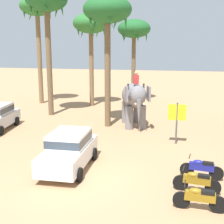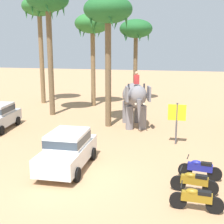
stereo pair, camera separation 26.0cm
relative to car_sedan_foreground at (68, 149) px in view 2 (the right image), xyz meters
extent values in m
plane|color=tan|center=(0.53, -0.85, -0.93)|extent=(120.00, 120.00, 0.00)
cube|color=white|center=(0.00, -0.04, -0.25)|extent=(1.88, 4.17, 0.76)
cube|color=white|center=(0.00, 0.06, 0.45)|extent=(1.65, 2.17, 0.64)
cube|color=#2D3842|center=(0.00, 0.06, 0.45)|extent=(1.67, 2.19, 0.35)
cylinder|color=black|center=(0.91, -1.27, -0.63)|extent=(0.21, 0.61, 0.60)
cylinder|color=black|center=(-0.79, -1.34, -0.63)|extent=(0.21, 0.61, 0.60)
cylinder|color=black|center=(0.80, 1.27, -0.63)|extent=(0.21, 0.61, 0.60)
cylinder|color=black|center=(-0.90, 1.20, -0.63)|extent=(0.21, 0.61, 0.60)
cylinder|color=black|center=(-6.10, 3.96, -0.63)|extent=(0.26, 0.62, 0.60)
cylinder|color=black|center=(-6.46, 6.48, -0.63)|extent=(0.26, 0.62, 0.60)
ellipsoid|color=slate|center=(1.59, 8.29, 1.22)|extent=(2.51, 3.45, 1.70)
cylinder|color=slate|center=(2.31, 7.55, -0.13)|extent=(0.52, 0.52, 1.60)
cylinder|color=slate|center=(1.48, 7.27, -0.13)|extent=(0.52, 0.52, 1.60)
cylinder|color=slate|center=(1.71, 9.31, -0.13)|extent=(0.52, 0.52, 1.60)
cylinder|color=slate|center=(0.88, 9.03, -0.13)|extent=(0.52, 0.52, 1.60)
ellipsoid|color=slate|center=(2.12, 6.75, 1.52)|extent=(1.36, 1.30, 1.20)
cube|color=slate|center=(2.77, 7.08, 1.57)|extent=(0.37, 0.80, 0.96)
cube|color=slate|center=(1.40, 6.61, 1.57)|extent=(0.37, 0.80, 0.96)
cone|color=slate|center=(2.26, 6.32, 0.52)|extent=(0.46, 0.46, 1.60)
cone|color=beige|center=(2.49, 6.45, 1.02)|extent=(0.29, 0.57, 0.21)
cone|color=beige|center=(2.00, 6.29, 1.02)|extent=(0.29, 0.57, 0.21)
cube|color=red|center=(1.87, 7.48, 2.42)|extent=(0.40, 0.34, 0.60)
sphere|color=tan|center=(1.87, 7.48, 2.84)|extent=(0.22, 0.22, 0.22)
cylinder|color=#333338|center=(2.36, 7.65, 1.87)|extent=(0.12, 0.12, 0.55)
cylinder|color=#333338|center=(1.38, 7.32, 1.87)|extent=(0.12, 0.12, 0.55)
cylinder|color=black|center=(5.03, -2.46, -0.63)|extent=(0.60, 0.13, 0.60)
cylinder|color=black|center=(6.23, -2.52, -0.63)|extent=(0.60, 0.13, 0.60)
cube|color=olive|center=(5.63, -2.49, -0.41)|extent=(1.03, 0.25, 0.32)
ellipsoid|color=olive|center=(5.48, -2.48, -0.23)|extent=(0.45, 0.26, 0.20)
cube|color=black|center=(5.88, -2.50, -0.23)|extent=(0.45, 0.24, 0.12)
cylinder|color=black|center=(5.12, -2.47, -0.01)|extent=(0.06, 0.55, 0.04)
cylinder|color=black|center=(4.99, -1.08, -0.63)|extent=(0.61, 0.17, 0.60)
cylinder|color=black|center=(6.18, -1.22, -0.63)|extent=(0.61, 0.17, 0.60)
cube|color=olive|center=(5.58, -1.15, -0.41)|extent=(1.04, 0.31, 0.32)
ellipsoid|color=olive|center=(5.43, -1.13, -0.23)|extent=(0.46, 0.29, 0.20)
cube|color=black|center=(5.83, -1.18, -0.23)|extent=(0.46, 0.27, 0.12)
cylinder|color=black|center=(5.08, -1.09, -0.01)|extent=(0.10, 0.55, 0.04)
cylinder|color=black|center=(5.23, 0.30, -0.63)|extent=(0.61, 0.17, 0.60)
cylinder|color=black|center=(6.42, 0.15, -0.63)|extent=(0.61, 0.17, 0.60)
cube|color=navy|center=(5.83, 0.22, -0.41)|extent=(1.04, 0.32, 0.32)
ellipsoid|color=navy|center=(5.68, 0.24, -0.23)|extent=(0.47, 0.29, 0.20)
cube|color=black|center=(6.08, 0.19, -0.23)|extent=(0.46, 0.27, 0.12)
cylinder|color=black|center=(5.32, 0.29, -0.01)|extent=(0.11, 0.55, 0.04)
cylinder|color=brown|center=(-0.13, 7.75, 2.89)|extent=(0.41, 0.41, 7.63)
ellipsoid|color=#1E5B28|center=(-0.13, 7.75, 6.90)|extent=(3.20, 3.20, 1.80)
cone|color=#1E5B28|center=(1.07, 7.75, 6.40)|extent=(0.40, 0.92, 1.64)
cone|color=#1E5B28|center=(0.24, 8.89, 6.40)|extent=(0.91, 0.57, 1.67)
cone|color=#1E5B28|center=(-1.10, 8.46, 6.40)|extent=(0.73, 0.83, 1.69)
cone|color=#1E5B28|center=(-1.10, 7.05, 6.40)|extent=(0.73, 0.83, 1.69)
cone|color=#1E5B28|center=(0.24, 6.61, 6.40)|extent=(0.91, 0.57, 1.67)
cylinder|color=brown|center=(-5.49, 10.18, 3.45)|extent=(0.43, 0.43, 8.76)
cone|color=#1E5B28|center=(-4.29, 10.18, 7.54)|extent=(0.40, 0.92, 1.64)
cone|color=#1E5B28|center=(-5.12, 11.32, 7.54)|extent=(0.91, 0.57, 1.67)
cone|color=#1E5B28|center=(-6.47, 10.88, 7.54)|extent=(0.73, 0.83, 1.69)
cone|color=#1E5B28|center=(-6.47, 9.47, 7.54)|extent=(0.73, 0.83, 1.69)
cone|color=#1E5B28|center=(-5.12, 9.04, 7.54)|extent=(0.91, 0.57, 1.67)
cylinder|color=brown|center=(-3.39, 14.71, 2.72)|extent=(0.41, 0.41, 7.30)
ellipsoid|color=#286B2D|center=(-3.39, 14.71, 6.57)|extent=(3.20, 3.20, 1.80)
cone|color=#286B2D|center=(-2.19, 14.71, 6.07)|extent=(0.40, 0.92, 1.64)
cone|color=#286B2D|center=(-3.02, 15.85, 6.07)|extent=(0.91, 0.57, 1.67)
cone|color=#286B2D|center=(-4.36, 15.41, 6.07)|extent=(0.73, 0.83, 1.69)
cone|color=#286B2D|center=(-4.36, 14.00, 6.07)|extent=(0.73, 0.83, 1.69)
cone|color=#286B2D|center=(-3.02, 13.57, 6.07)|extent=(0.91, 0.57, 1.67)
cylinder|color=brown|center=(-0.01, 17.96, 2.55)|extent=(0.40, 0.40, 6.97)
ellipsoid|color=#1E5B28|center=(-0.01, 17.96, 6.24)|extent=(3.20, 3.20, 1.80)
cone|color=#1E5B28|center=(1.19, 17.96, 5.74)|extent=(0.40, 0.92, 1.64)
cone|color=#1E5B28|center=(0.36, 19.10, 5.74)|extent=(0.91, 0.57, 1.67)
cone|color=#1E5B28|center=(-0.98, 18.67, 5.74)|extent=(0.73, 0.83, 1.69)
cone|color=#1E5B28|center=(-0.98, 17.26, 5.74)|extent=(0.73, 0.83, 1.69)
cone|color=#1E5B28|center=(0.36, 16.82, 5.74)|extent=(0.91, 0.57, 1.67)
cylinder|color=brown|center=(-8.64, 14.89, 3.54)|extent=(0.43, 0.43, 8.93)
ellipsoid|color=#286B2D|center=(-8.64, 14.89, 8.20)|extent=(3.20, 3.20, 1.80)
cone|color=#286B2D|center=(-7.44, 14.89, 7.70)|extent=(0.40, 0.92, 1.64)
cone|color=#286B2D|center=(-8.26, 16.04, 7.70)|extent=(0.91, 0.57, 1.67)
cone|color=#286B2D|center=(-9.61, 15.60, 7.70)|extent=(0.73, 0.83, 1.69)
cone|color=#286B2D|center=(-9.61, 14.19, 7.70)|extent=(0.73, 0.83, 1.69)
cone|color=#286B2D|center=(-8.26, 13.75, 7.70)|extent=(0.91, 0.57, 1.67)
cylinder|color=#4C4C51|center=(4.65, 4.76, 0.27)|extent=(0.10, 0.10, 2.40)
cube|color=yellow|center=(4.65, 4.76, 0.92)|extent=(1.00, 0.08, 0.90)
camera|label=1|loc=(4.90, -12.37, 4.55)|focal=48.90mm
camera|label=2|loc=(5.15, -12.31, 4.55)|focal=48.90mm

